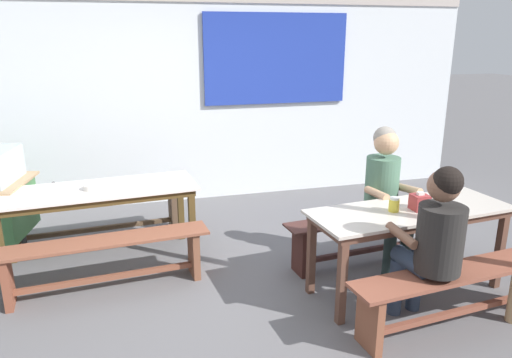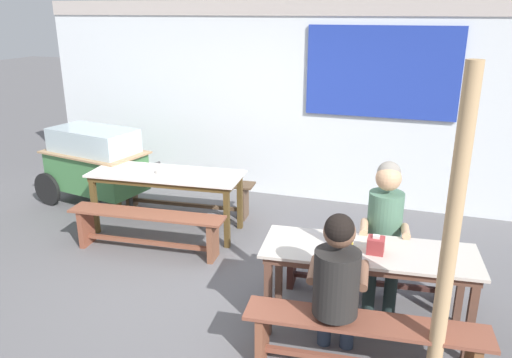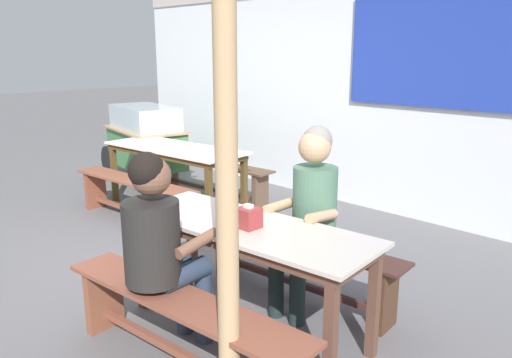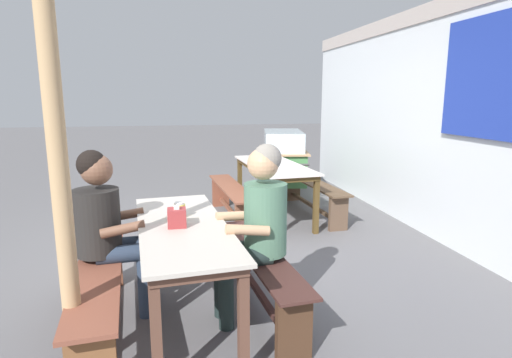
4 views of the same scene
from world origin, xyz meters
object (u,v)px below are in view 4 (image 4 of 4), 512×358
(bench_near_back, at_px, (260,272))
(wooden_support_post, at_px, (61,187))
(food_cart, at_px, (283,158))
(person_right_near_table, at_px, (257,220))
(bench_far_back, at_px, (313,192))
(bench_far_front, at_px, (231,198))
(tissue_box, at_px, (177,217))
(dining_table_far, at_px, (273,169))
(dining_table_near, at_px, (183,235))
(soup_bowl, at_px, (271,162))
(condiment_jar, at_px, (180,210))
(person_near_front, at_px, (106,222))
(bench_near_front, at_px, (100,289))

(bench_near_back, distance_m, wooden_support_post, 1.61)
(food_cart, bearing_deg, person_right_near_table, -17.38)
(bench_far_back, distance_m, bench_far_front, 1.17)
(tissue_box, bearing_deg, dining_table_far, 152.81)
(dining_table_near, height_order, soup_bowl, soup_bowl)
(dining_table_far, bearing_deg, condiment_jar, -28.93)
(bench_near_back, distance_m, condiment_jar, 0.79)
(bench_far_back, relative_size, bench_near_back, 1.10)
(bench_far_back, height_order, condiment_jar, condiment_jar)
(person_right_near_table, relative_size, person_near_front, 1.03)
(person_right_near_table, bearing_deg, bench_near_back, 158.96)
(bench_far_front, distance_m, condiment_jar, 2.44)
(tissue_box, height_order, condiment_jar, tissue_box)
(person_near_front, distance_m, soup_bowl, 2.97)
(food_cart, xyz_separation_m, person_right_near_table, (3.92, -1.23, 0.14))
(food_cart, bearing_deg, bench_far_back, 4.27)
(person_right_near_table, relative_size, soup_bowl, 8.23)
(tissue_box, distance_m, wooden_support_post, 0.86)
(person_right_near_table, bearing_deg, soup_bowl, 164.63)
(bench_near_front, relative_size, food_cart, 1.00)
(dining_table_near, height_order, bench_near_front, dining_table_near)
(condiment_jar, height_order, wooden_support_post, wooden_support_post)
(condiment_jar, bearing_deg, bench_near_front, -68.44)
(dining_table_far, relative_size, condiment_jar, 15.86)
(bench_far_back, distance_m, soup_bowl, 0.76)
(bench_far_front, bearing_deg, condiment_jar, -17.14)
(condiment_jar, bearing_deg, dining_table_near, 4.67)
(bench_far_front, bearing_deg, person_near_front, -28.33)
(bench_far_front, bearing_deg, person_right_near_table, -3.57)
(dining_table_near, distance_m, tissue_box, 0.16)
(wooden_support_post, bearing_deg, bench_near_front, 172.08)
(condiment_jar, bearing_deg, soup_bowl, 151.91)
(bench_near_back, height_order, bench_near_front, same)
(soup_bowl, bearing_deg, bench_near_front, -35.25)
(bench_far_back, height_order, wooden_support_post, wooden_support_post)
(person_right_near_table, distance_m, tissue_box, 0.57)
(bench_far_back, bearing_deg, wooden_support_post, -39.10)
(person_near_front, bearing_deg, bench_far_front, 151.67)
(person_near_front, bearing_deg, condiment_jar, 90.42)
(dining_table_near, xyz_separation_m, bench_near_front, (0.06, -0.58, -0.34))
(bench_near_back, height_order, person_near_front, person_near_front)
(food_cart, height_order, person_near_front, person_near_front)
(condiment_jar, bearing_deg, person_near_front, -89.58)
(bench_far_front, distance_m, wooden_support_post, 3.38)
(bench_far_back, bearing_deg, person_near_front, -45.23)
(food_cart, bearing_deg, soup_bowl, -21.26)
(food_cart, xyz_separation_m, tissue_box, (3.90, -1.80, 0.19))
(dining_table_near, height_order, wooden_support_post, wooden_support_post)
(tissue_box, bearing_deg, dining_table_near, 144.50)
(wooden_support_post, bearing_deg, condiment_jar, 138.10)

